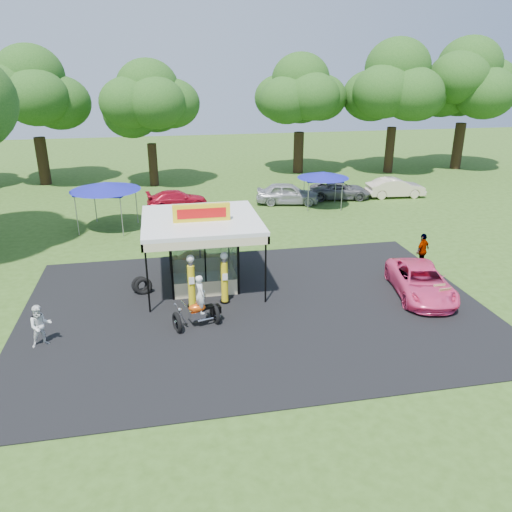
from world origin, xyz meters
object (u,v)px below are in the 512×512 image
object	(u,v)px
kiosk_car	(199,259)
tent_east	(323,175)
spectator_west	(40,326)
spectator_east_b	(422,251)
gas_station_kiosk	(202,250)
gas_pump_left	(191,283)
a_frame_sign	(441,297)
bg_car_b	(177,199)
pink_sedan	(421,282)
bg_car_e	(396,188)
bg_car_c	(288,193)
motorcycle	(199,306)
tent_west	(105,187)
bg_car_d	(340,190)
gas_pump_right	(224,279)

from	to	relation	value
kiosk_car	tent_east	bearing A→B (deg)	-44.47
kiosk_car	spectator_west	xyz separation A→B (m)	(-6.55, -6.70, 0.36)
spectator_east_b	spectator_west	bearing A→B (deg)	-16.98
gas_station_kiosk	gas_pump_left	size ratio (longest dim) A/B	2.17
gas_station_kiosk	tent_east	xyz separation A→B (m)	(10.10, 12.49, 0.62)
gas_pump_left	a_frame_sign	distance (m)	10.96
bg_car_b	pink_sedan	bearing A→B (deg)	-155.58
bg_car_e	bg_car_c	bearing A→B (deg)	95.66
motorcycle	gas_pump_left	bearing A→B (deg)	79.94
spectator_west	bg_car_c	world-z (taller)	spectator_west
spectator_west	spectator_east_b	size ratio (longest dim) A/B	0.90
bg_car_c	bg_car_e	world-z (taller)	bg_car_c
a_frame_sign	bg_car_b	distance (m)	21.59
motorcycle	bg_car_c	distance (m)	19.77
gas_pump_left	tent_west	size ratio (longest dim) A/B	0.56
gas_pump_left	tent_east	xyz separation A→B (m)	(10.81, 14.89, 1.21)
kiosk_car	bg_car_c	world-z (taller)	bg_car_c
spectator_east_b	gas_pump_left	bearing A→B (deg)	-19.88
motorcycle	bg_car_e	world-z (taller)	motorcycle
motorcycle	bg_car_e	size ratio (longest dim) A/B	0.50
spectator_east_b	bg_car_e	distance (m)	15.17
gas_station_kiosk	bg_car_d	xyz separation A→B (m)	(12.28, 14.57, -1.12)
tent_east	tent_west	bearing A→B (deg)	-170.72
bg_car_d	bg_car_e	bearing A→B (deg)	-84.68
kiosk_car	gas_pump_right	bearing A→B (deg)	-170.20
pink_sedan	bg_car_b	size ratio (longest dim) A/B	1.12
kiosk_car	spectator_west	bearing A→B (deg)	135.66
bg_car_d	bg_car_e	distance (m)	4.57
tent_west	spectator_west	bearing A→B (deg)	-95.37
bg_car_b	tent_east	xyz separation A→B (m)	(10.69, -1.84, 1.76)
gas_station_kiosk	gas_pump_left	world-z (taller)	gas_station_kiosk
spectator_west	spectator_east_b	bearing A→B (deg)	-6.15
gas_pump_left	a_frame_sign	world-z (taller)	gas_pump_left
bg_car_b	bg_car_d	distance (m)	12.87
gas_pump_right	tent_east	bearing A→B (deg)	57.56
pink_sedan	bg_car_d	bearing A→B (deg)	92.83
gas_station_kiosk	spectator_east_b	world-z (taller)	gas_station_kiosk
spectator_east_b	bg_car_c	bearing A→B (deg)	-105.88
gas_pump_left	tent_west	bearing A→B (deg)	109.87
gas_station_kiosk	bg_car_e	size ratio (longest dim) A/B	1.16
spectator_east_b	bg_car_c	distance (m)	14.32
gas_station_kiosk	bg_car_b	xyz separation A→B (m)	(-0.59, 14.33, -1.14)
spectator_east_b	bg_car_d	distance (m)	14.59
gas_station_kiosk	motorcycle	distance (m)	4.24
spectator_west	motorcycle	bearing A→B (deg)	-16.49
spectator_west	bg_car_b	world-z (taller)	spectator_west
bg_car_b	tent_west	bearing A→B (deg)	127.14
bg_car_c	tent_east	world-z (taller)	tent_east
tent_west	bg_car_c	bearing A→B (deg)	16.42
spectator_east_b	bg_car_e	size ratio (longest dim) A/B	0.40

